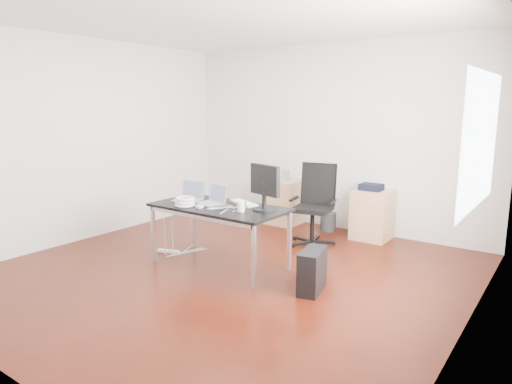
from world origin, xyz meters
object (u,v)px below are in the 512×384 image
Objects in this scene: filing_cabinet_left at (284,202)px; filing_cabinet_right at (372,215)px; desk at (219,210)px; office_chair at (315,200)px; pc_tower at (312,271)px.

filing_cabinet_right is at bearing 0.00° from filing_cabinet_left.
desk is 1.54m from office_chair.
desk is 3.56× the size of pc_tower.
pc_tower is at bearing -72.89° from office_chair.
pc_tower is at bearing -52.00° from filing_cabinet_left.
office_chair is at bearing 104.86° from pc_tower.
filing_cabinet_right is at bearing 63.71° from desk.
office_chair reaches higher than pc_tower.
office_chair is 0.91m from filing_cabinet_right.
filing_cabinet_right is at bearing 38.30° from office_chair.
office_chair is at bearing 72.08° from desk.
filing_cabinet_right is 1.56× the size of pc_tower.
office_chair is at bearing -131.13° from filing_cabinet_right.
desk is 2.19m from filing_cabinet_left.
pc_tower is (0.78, -1.50, -0.39)m from office_chair.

